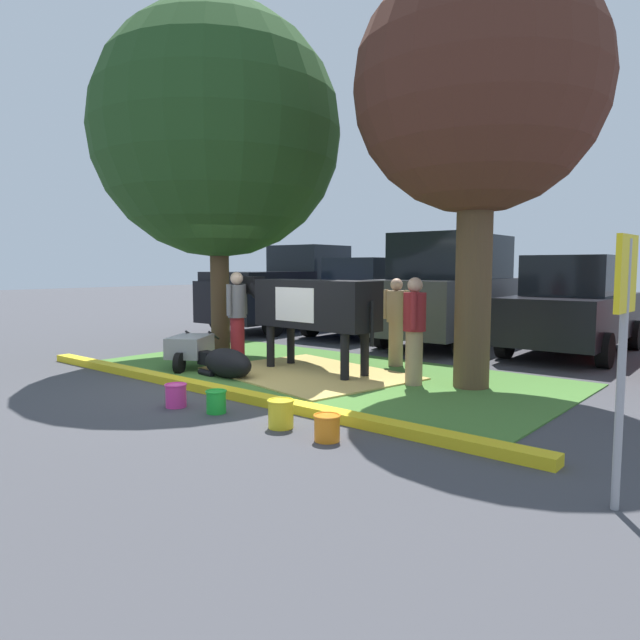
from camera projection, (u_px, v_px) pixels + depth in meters
ground_plane at (234, 384)px, 8.81m from camera, size 80.00×80.00×0.00m
grass_island at (320, 372)px, 9.71m from camera, size 8.03×4.06×0.02m
curb_yellow at (220, 391)px, 8.04m from camera, size 9.23×0.24×0.12m
hay_bedding at (308, 374)px, 9.51m from camera, size 3.59×2.95×0.04m
shade_tree_left at (217, 133)px, 10.86m from camera, size 4.69×4.69×6.67m
shade_tree_right at (478, 90)px, 8.11m from camera, size 3.56×3.56×6.12m
cow_holstein at (311, 305)px, 9.64m from camera, size 3.14×0.84×1.62m
calf_lying at (226, 363)px, 9.28m from camera, size 1.32×0.58×0.48m
person_handler at (396, 320)px, 10.24m from camera, size 0.53×0.34×1.59m
person_visitor_near at (237, 315)px, 10.50m from camera, size 0.34×0.53×1.70m
person_visitor_far at (414, 328)px, 8.58m from camera, size 0.34×0.49×1.64m
wheelbarrow at (189, 347)px, 10.07m from camera, size 1.18×1.51×0.63m
parking_sign at (624, 318)px, 4.13m from camera, size 0.06×0.44×2.03m
bucket_pink at (176, 395)px, 7.35m from camera, size 0.29×0.29×0.30m
bucket_green at (216, 401)px, 7.05m from camera, size 0.26×0.26×0.28m
bucket_yellow at (281, 413)px, 6.40m from camera, size 0.31×0.31×0.32m
bucket_orange at (327, 427)px, 5.92m from camera, size 0.29×0.29×0.28m
pickup_truck_black at (291, 290)px, 16.67m from camera, size 2.36×5.47×2.42m
sedan_blue at (370, 297)px, 15.19m from camera, size 2.14×4.46×2.02m
suv_dark_grey at (453, 290)px, 13.18m from camera, size 2.25×4.66×2.52m
hatchback_white at (574, 306)px, 11.75m from camera, size 2.14×4.46×2.02m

